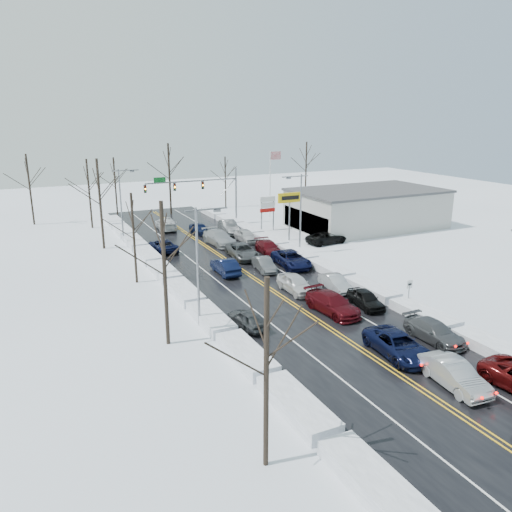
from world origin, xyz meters
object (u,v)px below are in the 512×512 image
tires_plus_sign (290,201)px  dealership_building (367,208)px  traffic_signal_mast (202,188)px  flagpole (271,178)px  oncoming_car_0 (225,274)px

tires_plus_sign → dealership_building: tires_plus_sign is taller
traffic_signal_mast → flagpole: (11.72, 2.01, 0.45)m
traffic_signal_mast → tires_plus_sign: traffic_signal_mast is taller
oncoming_car_0 → traffic_signal_mast: bearing=-102.6°
traffic_signal_mast → dealership_building: size_ratio=0.65×
traffic_signal_mast → oncoming_car_0: bearing=-104.3°
dealership_building → traffic_signal_mast: bearing=154.1°
flagpole → tires_plus_sign: bearing=-108.4°
dealership_building → oncoming_car_0: size_ratio=4.29×
tires_plus_sign → dealership_building: (13.48, 2.01, -2.34)m
flagpole → oncoming_car_0: size_ratio=2.10×
tires_plus_sign → traffic_signal_mast: bearing=120.5°
traffic_signal_mast → oncoming_car_0: (-5.39, -21.18, -5.48)m
tires_plus_sign → oncoming_car_0: 16.25m
flagpole → oncoming_car_0: 29.42m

